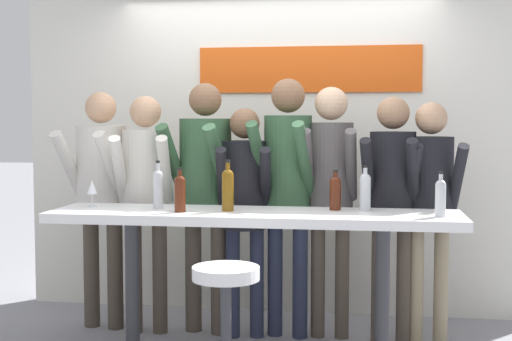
# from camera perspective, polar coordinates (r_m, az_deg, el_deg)

# --- Properties ---
(back_wall) EXTENTS (4.16, 0.12, 2.86)m
(back_wall) POSITION_cam_1_polar(r_m,az_deg,el_deg) (5.73, 1.88, 2.94)
(back_wall) COLOR silver
(back_wall) RESTS_ON ground_plane
(tasting_table) EXTENTS (2.56, 0.59, 0.98)m
(tasting_table) POSITION_cam_1_polar(r_m,az_deg,el_deg) (4.47, -0.17, -5.11)
(tasting_table) COLOR white
(tasting_table) RESTS_ON ground_plane
(bar_stool) EXTENTS (0.38, 0.38, 0.76)m
(bar_stool) POSITION_cam_1_polar(r_m,az_deg,el_deg) (3.90, -2.42, -11.39)
(bar_stool) COLOR #333338
(bar_stool) RESTS_ON ground_plane
(person_far_left) EXTENTS (0.49, 0.60, 1.75)m
(person_far_left) POSITION_cam_1_polar(r_m,az_deg,el_deg) (5.36, -12.29, -0.94)
(person_far_left) COLOR #473D33
(person_far_left) RESTS_ON ground_plane
(person_left) EXTENTS (0.45, 0.56, 1.72)m
(person_left) POSITION_cam_1_polar(r_m,az_deg,el_deg) (5.16, -8.79, -1.23)
(person_left) COLOR #473D33
(person_left) RESTS_ON ground_plane
(person_center_left) EXTENTS (0.52, 0.63, 1.81)m
(person_center_left) POSITION_cam_1_polar(r_m,az_deg,el_deg) (5.12, -4.10, -0.66)
(person_center_left) COLOR #473D33
(person_center_left) RESTS_ON ground_plane
(person_center) EXTENTS (0.41, 0.53, 1.63)m
(person_center) POSITION_cam_1_polar(r_m,az_deg,el_deg) (5.01, -0.91, -1.97)
(person_center) COLOR #23283D
(person_center) RESTS_ON ground_plane
(person_center_right) EXTENTS (0.46, 0.59, 1.83)m
(person_center_right) POSITION_cam_1_polar(r_m,az_deg,el_deg) (5.01, 2.53, -0.43)
(person_center_right) COLOR #23283D
(person_center_right) RESTS_ON ground_plane
(person_right) EXTENTS (0.38, 0.52, 1.78)m
(person_right) POSITION_cam_1_polar(r_m,az_deg,el_deg) (5.01, 5.99, -0.80)
(person_right) COLOR #473D33
(person_right) RESTS_ON ground_plane
(person_far_right) EXTENTS (0.42, 0.54, 1.70)m
(person_far_right) POSITION_cam_1_polar(r_m,az_deg,el_deg) (4.95, 10.83, -1.49)
(person_far_right) COLOR #473D33
(person_far_right) RESTS_ON ground_plane
(person_rightmost) EXTENTS (0.40, 0.52, 1.66)m
(person_rightmost) POSITION_cam_1_polar(r_m,az_deg,el_deg) (4.99, 13.78, -1.79)
(person_rightmost) COLOR gray
(person_rightmost) RESTS_ON ground_plane
(wine_bottle_0) EXTENTS (0.07, 0.07, 0.29)m
(wine_bottle_0) POSITION_cam_1_polar(r_m,az_deg,el_deg) (4.52, 8.72, -1.54)
(wine_bottle_0) COLOR #B7BCC1
(wine_bottle_0) RESTS_ON tasting_table
(wine_bottle_1) EXTENTS (0.06, 0.06, 0.27)m
(wine_bottle_1) POSITION_cam_1_polar(r_m,az_deg,el_deg) (4.33, 14.54, -2.00)
(wine_bottle_1) COLOR #B7BCC1
(wine_bottle_1) RESTS_ON tasting_table
(wine_bottle_2) EXTENTS (0.07, 0.07, 0.26)m
(wine_bottle_2) POSITION_cam_1_polar(r_m,az_deg,el_deg) (4.53, 6.36, -1.66)
(wine_bottle_2) COLOR #4C1E0F
(wine_bottle_2) RESTS_ON tasting_table
(wine_bottle_3) EXTENTS (0.08, 0.08, 0.32)m
(wine_bottle_3) POSITION_cam_1_polar(r_m,az_deg,el_deg) (4.46, -2.27, -1.38)
(wine_bottle_3) COLOR brown
(wine_bottle_3) RESTS_ON tasting_table
(wine_bottle_4) EXTENTS (0.07, 0.07, 0.28)m
(wine_bottle_4) POSITION_cam_1_polar(r_m,az_deg,el_deg) (4.43, -6.10, -1.69)
(wine_bottle_4) COLOR #4C1E0F
(wine_bottle_4) RESTS_ON tasting_table
(wine_bottle_5) EXTENTS (0.06, 0.06, 0.31)m
(wine_bottle_5) POSITION_cam_1_polar(r_m,az_deg,el_deg) (4.61, -7.84, -1.33)
(wine_bottle_5) COLOR #B7BCC1
(wine_bottle_5) RESTS_ON tasting_table
(wine_glass_0) EXTENTS (0.07, 0.07, 0.18)m
(wine_glass_0) POSITION_cam_1_polar(r_m,az_deg,el_deg) (4.79, -12.99, -1.37)
(wine_glass_0) COLOR silver
(wine_glass_0) RESTS_ON tasting_table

